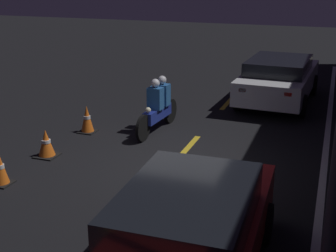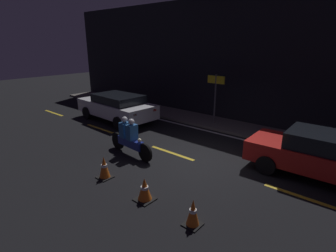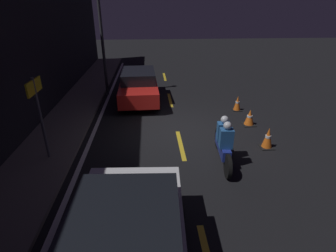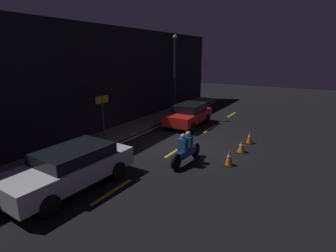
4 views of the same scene
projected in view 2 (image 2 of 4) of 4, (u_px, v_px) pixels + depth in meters
ground_plane at (194, 160)px, 9.14m from camera, size 56.00×56.00×0.00m
raised_curb at (247, 130)px, 12.20m from camera, size 28.00×1.91×0.11m
building_front at (263, 62)px, 12.09m from camera, size 28.00×0.30×6.14m
lane_dash_a at (54, 113)px, 15.32m from camera, size 2.00×0.14×0.01m
lane_dash_b at (100, 129)px, 12.54m from camera, size 2.00×0.14×0.01m
lane_dash_c at (172, 153)px, 9.75m from camera, size 2.00×0.14×0.01m
lane_dash_d at (302, 197)px, 6.97m from camera, size 2.00×0.14×0.01m
lane_solid_kerb at (235, 138)px, 11.34m from camera, size 25.20×0.14×0.01m
sedan_white at (117, 106)px, 13.63m from camera, size 4.63×2.21×1.41m
taxi_red at (322, 154)px, 7.79m from camera, size 4.12×1.93×1.42m
motorcycle at (129, 138)px, 9.44m from camera, size 2.27×0.41×1.40m
traffic_cone_near at (104, 167)px, 7.87m from camera, size 0.42×0.42×0.70m
traffic_cone_mid at (145, 189)px, 6.76m from camera, size 0.48×0.48×0.62m
traffic_cone_far at (193, 213)px, 5.80m from camera, size 0.39×0.39×0.66m
shop_sign at (216, 89)px, 12.51m from camera, size 0.90×0.08×2.40m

